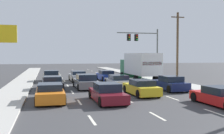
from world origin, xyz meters
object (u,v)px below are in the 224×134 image
car_navy (170,84)px  utility_pole_mid (177,45)px  car_tan (51,76)px  car_white (118,81)px  car_red (221,97)px  car_yellow (141,88)px  car_orange (50,93)px  car_silver (78,76)px  car_blue (106,76)px  box_truck (139,65)px  car_gray (86,82)px  car_black (52,83)px  car_maroon (107,93)px  traffic_signal_mast (141,42)px

car_navy → utility_pole_mid: 11.19m
car_tan → car_white: car_tan is taller
car_navy → car_red: size_ratio=0.93×
car_yellow → car_navy: bearing=30.4°
car_tan → car_white: (6.49, -6.86, -0.07)m
car_orange → car_silver: (3.46, 13.46, 0.02)m
car_blue → car_white: bearing=-91.9°
box_truck → car_navy: (0.07, -7.91, -1.37)m
car_navy → car_orange: bearing=-163.0°
car_silver → car_yellow: 12.79m
car_gray → utility_pole_mid: utility_pole_mid is taller
car_white → car_red: bearing=-72.9°
car_black → car_maroon: size_ratio=0.99×
car_gray → car_orange: bearing=-117.6°
car_tan → car_silver: 3.20m
car_black → utility_pole_mid: utility_pole_mid is taller
car_blue → box_truck: (3.41, -2.62, 1.38)m
box_truck → car_navy: bearing=-89.5°
traffic_signal_mast → utility_pole_mid: utility_pole_mid is taller
car_black → car_yellow: bearing=-37.1°
car_blue → car_red: bearing=-79.6°
box_truck → car_yellow: bearing=-109.0°
car_yellow → box_truck: size_ratio=0.53×
car_maroon → car_gray: bearing=92.7°
car_white → utility_pole_mid: utility_pole_mid is taller
car_yellow → utility_pole_mid: utility_pole_mid is taller
car_tan → car_orange: bearing=-91.3°
car_red → car_silver: bearing=111.3°
car_silver → utility_pole_mid: bearing=-5.8°
car_tan → car_black: size_ratio=0.98×
car_orange → car_maroon: 3.90m
car_orange → car_blue: car_blue is taller
box_truck → car_orange: bearing=-133.2°
car_blue → traffic_signal_mast: 8.18m
car_blue → car_gray: bearing=-116.7°
box_truck → car_gray: bearing=-146.6°
car_gray → car_yellow: size_ratio=1.09×
traffic_signal_mast → car_maroon: bearing=-116.7°
car_gray → car_white: size_ratio=0.98×
car_black → car_maroon: car_maroon is taller
car_silver → box_truck: box_truck is taller
car_black → car_silver: car_silver is taller
car_black → car_navy: bearing=-16.7°
car_silver → car_blue: 3.59m
car_navy → car_gray: bearing=155.6°
car_white → car_navy: size_ratio=1.11×
car_maroon → car_red: 7.27m
car_yellow → car_maroon: bearing=-145.3°
car_silver → car_red: (6.88, -17.62, -0.05)m
car_red → car_gray: bearing=123.2°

